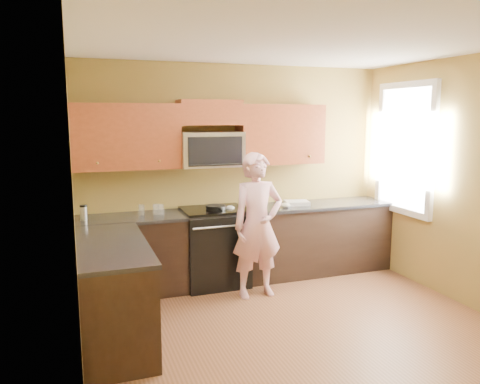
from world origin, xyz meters
name	(u,v)px	position (x,y,z in m)	size (l,w,h in m)	color
floor	(306,337)	(0.00, 0.00, 0.00)	(4.00, 4.00, 0.00)	brown
ceiling	(314,40)	(0.00, 0.00, 2.70)	(4.00, 4.00, 0.00)	white
wall_back	(236,172)	(0.00, 2.00, 1.35)	(4.00, 4.00, 0.00)	olive
wall_left	(74,211)	(-2.00, 0.00, 1.35)	(4.00, 4.00, 0.00)	olive
cabinet_back_run	(244,246)	(0.00, 1.70, 0.44)	(4.00, 0.60, 0.88)	black
cabinet_left_run	(113,293)	(-1.70, 0.60, 0.44)	(0.60, 1.60, 0.88)	black
countertop_back	(245,210)	(0.00, 1.69, 0.90)	(4.00, 0.62, 0.04)	black
countertop_left	(112,245)	(-1.69, 0.60, 0.90)	(0.62, 1.60, 0.04)	black
stove	(214,247)	(-0.40, 1.68, 0.47)	(0.76, 0.65, 0.95)	black
microwave	(211,166)	(-0.40, 1.80, 1.45)	(0.76, 0.40, 0.42)	silver
upper_cab_left	(128,169)	(-1.39, 1.83, 1.45)	(1.22, 0.33, 0.75)	brown
upper_cab_right	(280,164)	(0.54, 1.83, 1.45)	(1.12, 0.33, 0.75)	brown
upper_cab_over_mw	(209,112)	(-0.40, 1.83, 2.10)	(0.76, 0.33, 0.30)	brown
window	(405,149)	(1.98, 1.20, 1.65)	(0.06, 1.06, 1.66)	white
woman	(258,225)	(-0.04, 1.15, 0.83)	(0.61, 0.40, 1.66)	pink
frying_pan	(216,209)	(-0.40, 1.62, 0.95)	(0.24, 0.42, 0.05)	black
butter_tub	(260,209)	(0.17, 1.62, 0.92)	(0.12, 0.12, 0.08)	yellow
toast_slice	(289,205)	(0.60, 1.68, 0.93)	(0.11, 0.11, 0.01)	#B27F47
napkin_a	(230,208)	(-0.21, 1.64, 0.95)	(0.11, 0.12, 0.06)	silver
napkin_b	(285,205)	(0.50, 1.56, 0.95)	(0.12, 0.13, 0.07)	silver
dish_towel	(297,203)	(0.73, 1.71, 0.95)	(0.30, 0.24, 0.05)	white
travel_mug	(84,220)	(-1.90, 1.67, 0.92)	(0.08, 0.08, 0.17)	silver
glass_a	(156,209)	(-1.10, 1.72, 0.98)	(0.07, 0.07, 0.12)	silver
glass_b	(161,210)	(-1.04, 1.69, 0.98)	(0.07, 0.07, 0.12)	silver
glass_c	(142,210)	(-1.26, 1.74, 0.98)	(0.07, 0.07, 0.12)	silver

